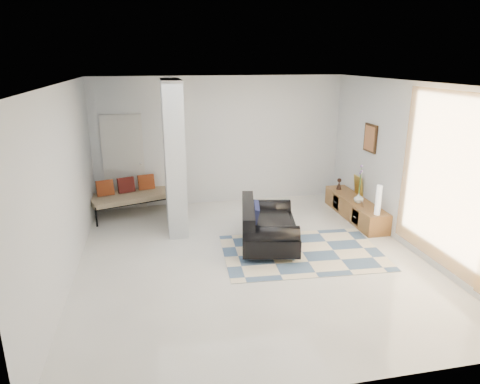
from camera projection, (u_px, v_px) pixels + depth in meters
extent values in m
plane|color=beige|center=(251.00, 258.00, 7.06)|extent=(6.00, 6.00, 0.00)
plane|color=white|center=(252.00, 83.00, 6.22)|extent=(6.00, 6.00, 0.00)
plane|color=silver|center=(221.00, 141.00, 9.44)|extent=(6.00, 0.00, 6.00)
plane|color=silver|center=(327.00, 262.00, 3.83)|extent=(6.00, 0.00, 6.00)
plane|color=silver|center=(64.00, 186.00, 6.11)|extent=(0.00, 6.00, 6.00)
plane|color=silver|center=(411.00, 167.00, 7.17)|extent=(0.00, 6.00, 6.00)
cube|color=silver|center=(174.00, 157.00, 7.92)|extent=(0.35, 1.20, 2.80)
cube|color=silver|center=(124.00, 163.00, 9.11)|extent=(0.85, 0.06, 2.04)
plane|color=#EC9B3E|center=(453.00, 183.00, 6.06)|extent=(0.00, 2.55, 2.55)
cube|color=#3C2310|center=(370.00, 138.00, 8.37)|extent=(0.04, 0.45, 0.55)
cube|color=brown|center=(355.00, 209.00, 8.77)|extent=(0.45, 2.06, 0.40)
cube|color=#3C2310|center=(355.00, 217.00, 8.30)|extent=(0.02, 0.28, 0.28)
cube|color=#3C2310|center=(336.00, 202.00, 9.16)|extent=(0.02, 0.28, 0.28)
cube|color=gold|center=(358.00, 185.00, 8.95)|extent=(0.09, 0.32, 0.40)
cube|color=silver|center=(362.00, 204.00, 8.24)|extent=(0.04, 0.10, 0.12)
cylinder|color=silver|center=(249.00, 259.00, 6.90)|extent=(0.05, 0.05, 0.10)
cylinder|color=silver|center=(247.00, 228.00, 8.14)|extent=(0.05, 0.05, 0.10)
cylinder|color=silver|center=(294.00, 259.00, 6.90)|extent=(0.05, 0.05, 0.10)
cylinder|color=silver|center=(285.00, 228.00, 8.14)|extent=(0.05, 0.05, 0.10)
cube|color=black|center=(269.00, 232.00, 7.46)|extent=(1.22, 1.70, 0.30)
cube|color=black|center=(248.00, 214.00, 7.36)|extent=(0.51, 1.55, 0.36)
cylinder|color=black|center=(272.00, 234.00, 6.77)|extent=(0.92, 0.45, 0.28)
cylinder|color=black|center=(267.00, 207.00, 8.01)|extent=(0.92, 0.45, 0.28)
cube|color=black|center=(255.00, 213.00, 7.35)|extent=(0.25, 0.58, 0.31)
cylinder|color=black|center=(96.00, 217.00, 8.30)|extent=(0.04, 0.04, 0.40)
cylinder|color=black|center=(185.00, 202.00, 9.20)|extent=(0.04, 0.04, 0.40)
cylinder|color=black|center=(88.00, 206.00, 8.93)|extent=(0.04, 0.04, 0.40)
cylinder|color=black|center=(172.00, 192.00, 9.83)|extent=(0.04, 0.04, 0.40)
cube|color=beige|center=(137.00, 196.00, 9.01)|extent=(2.04, 1.36, 0.12)
cube|color=brown|center=(105.00, 188.00, 8.78)|extent=(0.37, 0.26, 0.33)
cube|color=maroon|center=(126.00, 185.00, 8.99)|extent=(0.37, 0.26, 0.33)
cube|color=brown|center=(146.00, 182.00, 9.20)|extent=(0.37, 0.26, 0.33)
cube|color=beige|center=(302.00, 252.00, 7.24)|extent=(2.75, 1.92, 0.01)
cylinder|color=silver|center=(378.00, 200.00, 7.79)|extent=(0.10, 0.10, 0.55)
imported|color=silver|center=(359.00, 198.00, 8.47)|extent=(0.21, 0.21, 0.20)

